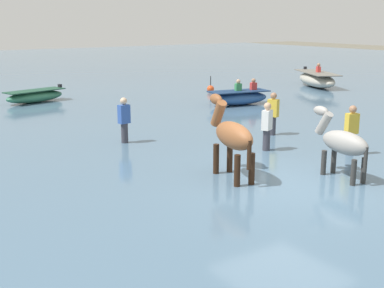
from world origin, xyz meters
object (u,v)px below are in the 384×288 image
object	(u,v)px
horse_trailing_grey	(342,144)
person_onlooker_right	(124,124)
horse_lead_chestnut	(232,137)
channel_buoy	(211,89)
person_spectator_far	(273,117)
person_onlooker_left	(351,134)
person_wading_close	(267,130)
boat_near_port	(239,98)
boat_mid_channel	(35,96)
boat_distant_west	(317,79)

from	to	relation	value
horse_trailing_grey	person_onlooker_right	size ratio (longest dim) A/B	1.13
horse_lead_chestnut	channel_buoy	xyz separation A→B (m)	(7.85, 11.53, -0.76)
person_spectator_far	person_onlooker_right	bearing A→B (deg)	158.93
person_onlooker_left	person_wading_close	xyz separation A→B (m)	(-1.52, 1.60, 0.00)
horse_lead_chestnut	channel_buoy	world-z (taller)	horse_lead_chestnut
boat_near_port	person_spectator_far	size ratio (longest dim) A/B	1.71
boat_mid_channel	horse_lead_chestnut	bearing A→B (deg)	-88.83
person_spectator_far	boat_mid_channel	bearing A→B (deg)	111.16
person_onlooker_left	person_onlooker_right	world-z (taller)	same
person_wading_close	person_spectator_far	bearing A→B (deg)	42.33
person_wading_close	boat_near_port	bearing A→B (deg)	56.32
person_onlooker_left	person_onlooker_right	distance (m)	6.31
boat_distant_west	channel_buoy	size ratio (longest dim) A/B	4.96
boat_distant_west	person_wading_close	size ratio (longest dim) A/B	2.45
horse_trailing_grey	channel_buoy	distance (m)	14.19
person_onlooker_left	person_wading_close	distance (m)	2.21
person_wading_close	channel_buoy	distance (m)	11.52
person_spectator_far	person_onlooker_right	size ratio (longest dim) A/B	1.00
boat_mid_channel	channel_buoy	distance (m)	8.32
person_spectator_far	person_wading_close	bearing A→B (deg)	-137.67
channel_buoy	person_onlooker_left	bearing A→B (deg)	-108.78
boat_mid_channel	boat_distant_west	size ratio (longest dim) A/B	0.71
boat_distant_west	channel_buoy	world-z (taller)	boat_distant_west
horse_lead_chestnut	boat_distant_west	distance (m)	17.16
person_onlooker_left	channel_buoy	distance (m)	12.38
channel_buoy	boat_mid_channel	bearing A→B (deg)	167.51
horse_lead_chestnut	channel_buoy	distance (m)	13.97
person_onlooker_left	person_onlooker_right	size ratio (longest dim) A/B	1.00
horse_trailing_grey	boat_mid_channel	world-z (taller)	horse_trailing_grey
horse_trailing_grey	boat_near_port	xyz separation A→B (m)	(4.59, 9.24, -0.48)
horse_trailing_grey	person_wading_close	bearing A→B (deg)	83.66
horse_trailing_grey	boat_distant_west	world-z (taller)	horse_trailing_grey
boat_mid_channel	boat_near_port	bearing A→B (deg)	-38.51
boat_mid_channel	boat_near_port	distance (m)	8.82
horse_lead_chestnut	person_wading_close	size ratio (longest dim) A/B	1.29
horse_trailing_grey	person_spectator_far	bearing A→B (deg)	66.78
person_onlooker_left	boat_distant_west	bearing A→B (deg)	45.93
boat_mid_channel	boat_near_port	xyz separation A→B (m)	(6.90, -5.49, 0.04)
horse_trailing_grey	person_spectator_far	distance (m)	4.54
person_onlooker_left	horse_lead_chestnut	bearing A→B (deg)	177.29
person_onlooker_left	person_spectator_far	world-z (taller)	same
horse_lead_chestnut	boat_distant_west	bearing A→B (deg)	36.19
horse_trailing_grey	person_wading_close	world-z (taller)	horse_trailing_grey
horse_trailing_grey	person_wading_close	size ratio (longest dim) A/B	1.13
person_onlooker_right	boat_near_port	bearing A→B (deg)	25.84
horse_lead_chestnut	person_onlooker_right	distance (m)	4.45
boat_distant_west	boat_near_port	bearing A→B (deg)	-162.44
boat_distant_west	person_spectator_far	distance (m)	12.44
person_onlooker_left	boat_mid_channel	bearing A→B (deg)	107.01
boat_near_port	person_wading_close	size ratio (longest dim) A/B	1.71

